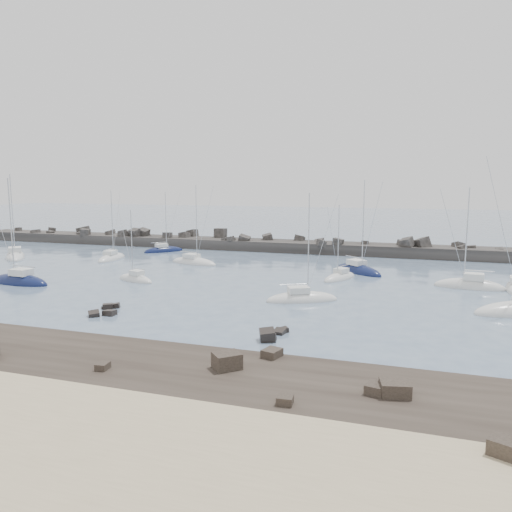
% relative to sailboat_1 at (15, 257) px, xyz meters
% --- Properties ---
extents(ground, '(400.00, 400.00, 0.00)m').
position_rel_sailboat_1_xyz_m(ground, '(38.67, -15.99, -0.15)').
color(ground, slate).
rests_on(ground, ground).
extents(rock_shelf, '(140.00, 12.01, 1.97)m').
position_rel_sailboat_1_xyz_m(rock_shelf, '(38.54, -37.99, -0.13)').
color(rock_shelf, black).
rests_on(rock_shelf, ground).
extents(rock_cluster_near, '(2.96, 4.84, 1.19)m').
position_rel_sailboat_1_xyz_m(rock_cluster_near, '(34.40, -24.42, -0.10)').
color(rock_cluster_near, black).
rests_on(rock_cluster_near, ground).
extents(rock_cluster_far, '(1.93, 3.97, 1.53)m').
position_rel_sailboat_1_xyz_m(rock_cluster_far, '(51.86, -27.80, 0.02)').
color(rock_cluster_far, black).
rests_on(rock_cluster_far, ground).
extents(breakwater, '(115.00, 7.16, 5.01)m').
position_rel_sailboat_1_xyz_m(breakwater, '(31.18, 22.00, 0.16)').
color(breakwater, '#2B2826').
rests_on(breakwater, ground).
extents(sailboat_1, '(8.44, 8.72, 14.71)m').
position_rel_sailboat_1_xyz_m(sailboat_1, '(0.00, 0.00, 0.00)').
color(sailboat_1, silver).
rests_on(sailboat_1, ground).
extents(sailboat_2, '(8.84, 3.35, 13.87)m').
position_rel_sailboat_1_xyz_m(sailboat_2, '(16.50, -16.64, 0.01)').
color(sailboat_2, '#0F173E').
rests_on(sailboat_2, ground).
extents(sailboat_3, '(2.95, 7.64, 11.90)m').
position_rel_sailboat_1_xyz_m(sailboat_3, '(16.02, 3.39, -0.02)').
color(sailboat_3, silver).
rests_on(sailboat_3, ground).
extents(sailboat_4, '(8.48, 4.37, 12.78)m').
position_rel_sailboat_1_xyz_m(sailboat_4, '(30.26, 3.73, -0.02)').
color(sailboat_4, silver).
rests_on(sailboat_4, ground).
extents(sailboat_5, '(6.25, 3.81, 9.64)m').
position_rel_sailboat_1_xyz_m(sailboat_5, '(29.09, -10.77, -0.02)').
color(sailboat_5, silver).
rests_on(sailboat_5, ground).
extents(sailboat_6, '(4.46, 6.66, 10.29)m').
position_rel_sailboat_1_xyz_m(sailboat_6, '(53.25, -1.67, -0.02)').
color(sailboat_6, silver).
rests_on(sailboat_6, ground).
extents(sailboat_7, '(7.87, 5.56, 12.11)m').
position_rel_sailboat_1_xyz_m(sailboat_7, '(51.30, -14.73, -0.02)').
color(sailboat_7, silver).
rests_on(sailboat_7, ground).
extents(sailboat_8, '(8.08, 7.71, 13.56)m').
position_rel_sailboat_1_xyz_m(sailboat_8, '(54.91, 4.05, -0.01)').
color(sailboat_8, '#0F173E').
rests_on(sailboat_8, ground).
extents(sailboat_9, '(8.06, 3.10, 12.71)m').
position_rel_sailboat_1_xyz_m(sailboat_9, '(68.49, -2.36, 0.01)').
color(sailboat_9, silver).
rests_on(sailboat_9, ground).
extents(sailboat_14, '(6.35, 6.94, 11.44)m').
position_rel_sailboat_1_xyz_m(sailboat_14, '(19.42, 14.23, -0.02)').
color(sailboat_14, '#0F173E').
rests_on(sailboat_14, ground).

